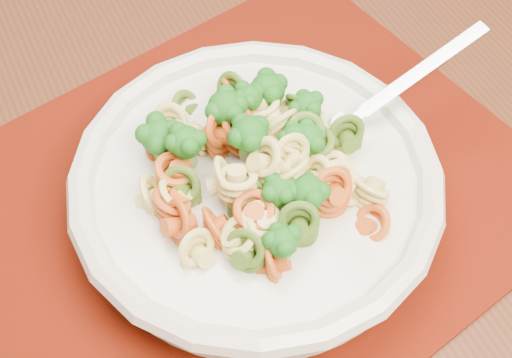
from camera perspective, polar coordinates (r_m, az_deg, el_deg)
name	(u,v)px	position (r m, az deg, el deg)	size (l,w,h in m)	color
dining_table	(196,194)	(0.69, -4.80, -1.20)	(1.37, 0.97, 0.74)	#492514
placemat	(230,206)	(0.54, -2.09, -2.20)	(0.46, 0.35, 0.00)	#4E0D03
pasta_bowl	(256,187)	(0.51, 0.00, -0.61)	(0.27, 0.27, 0.05)	silver
pasta_broccoli_heap	(256,174)	(0.50, 0.00, 0.40)	(0.23, 0.23, 0.06)	#E4D170
fork	(336,132)	(0.53, 6.40, 3.76)	(0.19, 0.02, 0.01)	silver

